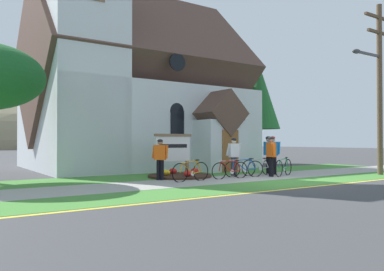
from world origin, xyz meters
name	(u,v)px	position (x,y,z in m)	size (l,w,h in m)	color
ground	(219,174)	(0.00, 4.00, 0.00)	(140.00, 140.00, 0.00)	#3D3D3F
sidewalk_slab	(232,179)	(-0.92, 1.98, 0.01)	(32.00, 2.56, 0.01)	#99968E
grass_verge	(274,184)	(-0.92, -0.37, 0.00)	(32.00, 2.12, 0.01)	#427F33
church_lawn	(194,174)	(-0.92, 4.74, 0.00)	(24.00, 2.97, 0.01)	#427F33
curb_paint_stripe	(301,188)	(-0.92, -1.58, 0.00)	(28.00, 0.16, 0.01)	yellow
church_building	(132,92)	(-1.38, 10.51, 4.40)	(12.18, 11.19, 12.15)	silver
church_sign	(173,149)	(-2.27, 4.36, 1.19)	(1.82, 0.16, 1.86)	#7F6047
flower_bed	(180,175)	(-2.27, 3.81, 0.07)	(2.72, 2.72, 0.34)	#382319
bicycle_blue	(230,170)	(-0.93, 2.08, 0.36)	(1.75, 0.18, 0.78)	black
bicycle_orange	(259,167)	(1.12, 2.55, 0.38)	(1.80, 0.27, 0.80)	black
bicycle_yellow	(191,171)	(-2.85, 2.09, 0.38)	(1.73, 0.15, 0.85)	black
bicycle_red	(244,168)	(0.05, 2.34, 0.37)	(1.63, 0.68, 0.83)	black
bicycle_black	(284,167)	(1.83, 1.73, 0.39)	(1.66, 0.63, 0.84)	black
cyclist_in_green_jersey	(271,153)	(1.09, 1.76, 1.02)	(0.32, 0.69, 1.72)	black
cyclist_in_red_jersey	(234,154)	(0.01, 2.96, 0.98)	(0.64, 0.37, 1.67)	#2D2D33
cyclist_in_yellow_jersey	(160,156)	(-3.60, 3.13, 0.94)	(0.46, 0.63, 1.62)	black
cyclist_in_blue_jersey	(268,151)	(2.08, 2.90, 1.05)	(0.31, 0.75, 1.77)	black
cyclist_in_white_jersey	(273,152)	(1.94, 2.49, 1.05)	(0.46, 0.66, 1.76)	black
utility_pole	(378,80)	(5.92, -0.26, 4.35)	(3.12, 0.28, 7.84)	brown
roadside_conifer	(258,96)	(7.41, 9.14, 4.67)	(2.91, 2.91, 7.00)	#3D2D1E
distant_hill	(51,147)	(12.22, 85.83, 0.00)	(86.69, 50.02, 24.92)	#847A5B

